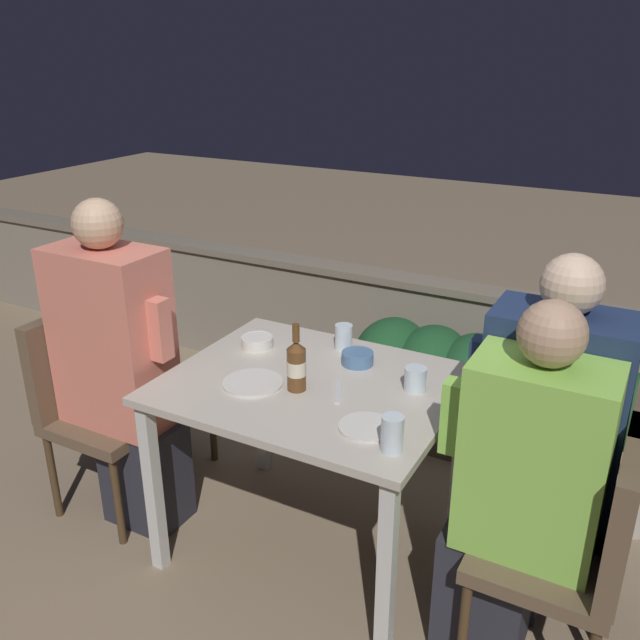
{
  "coord_description": "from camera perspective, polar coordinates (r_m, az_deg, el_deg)",
  "views": [
    {
      "loc": [
        1.07,
        -1.93,
        1.9
      ],
      "look_at": [
        0.0,
        0.06,
        0.97
      ],
      "focal_mm": 38.0,
      "sensor_mm": 36.0,
      "label": 1
    }
  ],
  "objects": [
    {
      "name": "ground_plane",
      "position": [
        2.91,
        -0.63,
        -18.46
      ],
      "size": [
        16.0,
        16.0,
        0.0
      ],
      "primitive_type": "plane",
      "color": "#847056"
    },
    {
      "name": "parapet_wall",
      "position": [
        3.78,
        9.4,
        -1.92
      ],
      "size": [
        9.0,
        0.18,
        0.73
      ],
      "color": "gray",
      "rests_on": "ground_plane"
    },
    {
      "name": "dining_table",
      "position": [
        2.53,
        -0.69,
        -7.11
      ],
      "size": [
        1.04,
        0.85,
        0.75
      ],
      "color": "#BCB2A3",
      "rests_on": "ground_plane"
    },
    {
      "name": "planter_hedge",
      "position": [
        3.47,
        9.31,
        -4.77
      ],
      "size": [
        0.8,
        0.47,
        0.6
      ],
      "color": "brown",
      "rests_on": "ground_plane"
    },
    {
      "name": "chair_left_near",
      "position": [
        3.02,
        -18.74,
        -5.85
      ],
      "size": [
        0.43,
        0.43,
        0.88
      ],
      "color": "brown",
      "rests_on": "ground_plane"
    },
    {
      "name": "person_coral_top",
      "position": [
        2.82,
        -16.4,
        -4.01
      ],
      "size": [
        0.51,
        0.26,
        1.38
      ],
      "color": "#282833",
      "rests_on": "ground_plane"
    },
    {
      "name": "chair_left_far",
      "position": [
        3.23,
        -15.33,
        -3.61
      ],
      "size": [
        0.43,
        0.43,
        0.88
      ],
      "color": "brown",
      "rests_on": "ground_plane"
    },
    {
      "name": "chair_right_near",
      "position": [
        2.25,
        21.18,
        -16.87
      ],
      "size": [
        0.43,
        0.43,
        0.88
      ],
      "color": "brown",
      "rests_on": "ground_plane"
    },
    {
      "name": "person_green_blouse",
      "position": [
        2.2,
        16.38,
        -13.75
      ],
      "size": [
        0.49,
        0.26,
        1.26
      ],
      "color": "#282833",
      "rests_on": "ground_plane"
    },
    {
      "name": "chair_right_far",
      "position": [
        2.46,
        22.13,
        -13.26
      ],
      "size": [
        0.43,
        0.43,
        0.88
      ],
      "color": "brown",
      "rests_on": "ground_plane"
    },
    {
      "name": "person_navy_jumper",
      "position": [
        2.41,
        17.95,
        -9.81
      ],
      "size": [
        0.51,
        0.26,
        1.32
      ],
      "color": "#282833",
      "rests_on": "ground_plane"
    },
    {
      "name": "beer_bottle",
      "position": [
        2.39,
        -2.0,
        -3.8
      ],
      "size": [
        0.07,
        0.07,
        0.25
      ],
      "color": "brown",
      "rests_on": "dining_table"
    },
    {
      "name": "plate_0",
      "position": [
        2.2,
        3.93,
        -8.97
      ],
      "size": [
        0.18,
        0.18,
        0.01
      ],
      "color": "silver",
      "rests_on": "dining_table"
    },
    {
      "name": "plate_1",
      "position": [
        2.48,
        -5.68,
        -5.28
      ],
      "size": [
        0.22,
        0.22,
        0.01
      ],
      "color": "silver",
      "rests_on": "dining_table"
    },
    {
      "name": "bowl_0",
      "position": [
        2.76,
        -5.31,
        -1.77
      ],
      "size": [
        0.13,
        0.13,
        0.05
      ],
      "color": "silver",
      "rests_on": "dining_table"
    },
    {
      "name": "bowl_1",
      "position": [
        2.61,
        3.18,
        -3.15
      ],
      "size": [
        0.12,
        0.12,
        0.05
      ],
      "color": "#4C709E",
      "rests_on": "dining_table"
    },
    {
      "name": "glass_cup_0",
      "position": [
        2.43,
        8.03,
        -4.94
      ],
      "size": [
        0.08,
        0.08,
        0.09
      ],
      "color": "silver",
      "rests_on": "dining_table"
    },
    {
      "name": "glass_cup_1",
      "position": [
        2.73,
        2.01,
        -1.42
      ],
      "size": [
        0.07,
        0.07,
        0.1
      ],
      "color": "silver",
      "rests_on": "dining_table"
    },
    {
      "name": "glass_cup_2",
      "position": [
        2.07,
        6.11,
        -9.49
      ],
      "size": [
        0.07,
        0.07,
        0.12
      ],
      "color": "silver",
      "rests_on": "dining_table"
    },
    {
      "name": "fork_0",
      "position": [
        2.41,
        1.56,
        -6.02
      ],
      "size": [
        0.09,
        0.16,
        0.01
      ],
      "color": "silver",
      "rests_on": "dining_table"
    },
    {
      "name": "potted_plant",
      "position": [
        3.07,
        25.09,
        -8.8
      ],
      "size": [
        0.36,
        0.36,
        0.68
      ],
      "color": "#B2A899",
      "rests_on": "ground_plane"
    }
  ]
}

